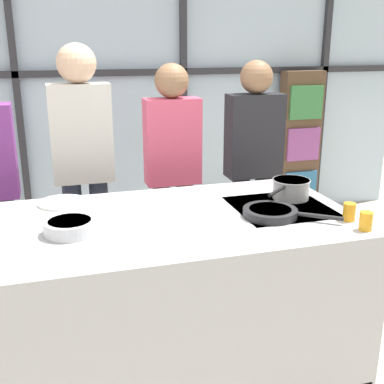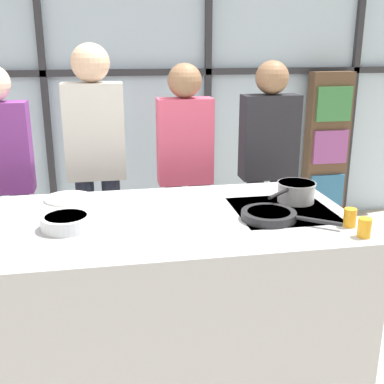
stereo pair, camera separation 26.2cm
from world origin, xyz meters
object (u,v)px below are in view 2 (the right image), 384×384
Objects in this scene: spectator_center_left at (96,156)px; spectator_center_right at (185,164)px; spectator_far_right at (268,161)px; mixing_bowl at (66,222)px; juice_glass_far at (350,218)px; juice_glass_near at (364,228)px; frying_pan at (270,215)px; saucepan at (296,191)px; white_plate at (68,198)px; spectator_far_left at (3,173)px.

spectator_center_right is (0.62, 0.00, -0.09)m from spectator_center_left.
mixing_bowl is at bearing 36.09° from spectator_far_right.
spectator_center_right is 1.38m from juice_glass_far.
juice_glass_near is at bearing 90.16° from spectator_far_right.
juice_glass_near is (1.25, -1.37, -0.08)m from spectator_center_left.
mixing_bowl is at bearing 176.78° from frying_pan.
saucepan is 3.67× the size of juice_glass_near.
mixing_bowl is (0.02, -0.47, 0.03)m from white_plate.
spectator_center_right is at bearing 34.39° from white_plate.
spectator_far_right reaches higher than juice_glass_near.
spectator_center_right is at bearing 52.93° from mixing_bowl.
spectator_center_right reaches higher than frying_pan.
spectator_center_left is at bearing 144.22° from saucepan.
spectator_far_left is 4.90× the size of saucepan.
spectator_center_right reaches higher than white_plate.
spectator_far_left is at bearing 115.54° from mixing_bowl.
frying_pan is 4.81× the size of juice_glass_near.
spectator_center_left reaches higher than juice_glass_far.
spectator_far_right is 18.13× the size of juice_glass_near.
mixing_bowl is 1.41m from juice_glass_far.
spectator_far_right is 1.13m from frying_pan.
frying_pan reaches higher than white_plate.
saucepan reaches higher than juice_glass_far.
spectator_far_left reaches higher than saucepan.
juice_glass_far is at bearing -26.22° from white_plate.
white_plate is 2.96× the size of juice_glass_near.
mixing_bowl is at bearing 52.93° from spectator_center_right.
spectator_center_right reaches higher than juice_glass_far.
white_plate is at bearing 34.39° from spectator_center_right.
saucepan is 1.29m from mixing_bowl.
white_plate is at bearing 130.64° from spectator_far_left.
mixing_bowl is (-1.03, 0.06, 0.01)m from frying_pan.
saucepan is 1.33m from white_plate.
mixing_bowl is at bearing 115.54° from spectator_far_left.
spectator_center_left is at bearing 132.32° from juice_glass_near.
spectator_far_right is at bearing 71.60° from frying_pan.
spectator_center_left is 1.02m from mixing_bowl.
frying_pan is at bearing 104.06° from spectator_center_right.
juice_glass_near is 0.14m from juice_glass_far.
juice_glass_near is at bearing -30.61° from white_plate.
spectator_far_right is 0.82m from saucepan.
spectator_far_right is 6.77× the size of mixing_bowl.
mixing_bowl is at bearing -171.33° from saucepan.
juice_glass_near is at bearing -78.09° from saucepan.
white_plate is at bearing 153.22° from frying_pan.
spectator_far_left is 17.99× the size of juice_glass_near.
spectator_far_right is 1.51m from white_plate.
juice_glass_near is at bearing -40.26° from frying_pan.
white_plate is at bearing 92.62° from mixing_bowl.
frying_pan is (-0.36, -1.07, -0.02)m from spectator_far_right.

